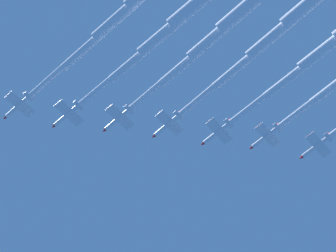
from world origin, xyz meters
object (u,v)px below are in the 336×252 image
(jet_port_mid, at_px, (269,39))
(jet_starboard_mid, at_px, (320,51))
(jet_starboard_inner, at_px, (207,42))
(jet_lead, at_px, (114,20))
(jet_port_inner, at_px, (157,38))

(jet_port_mid, relative_size, jet_starboard_mid, 1.02)
(jet_starboard_inner, bearing_deg, jet_starboard_mid, -48.43)
(jet_starboard_inner, height_order, jet_starboard_mid, jet_starboard_inner)
(jet_starboard_inner, xyz_separation_m, jet_port_mid, (8.79, -12.96, 0.14))
(jet_port_mid, bearing_deg, jet_lead, 134.42)
(jet_starboard_inner, bearing_deg, jet_port_inner, 134.55)
(jet_starboard_inner, height_order, jet_port_mid, jet_port_mid)
(jet_port_mid, xyz_separation_m, jet_starboard_mid, (10.14, -8.39, -1.43))
(jet_lead, relative_size, jet_starboard_mid, 1.02)
(jet_starboard_inner, bearing_deg, jet_lead, 141.18)
(jet_port_mid, bearing_deg, jet_starboard_inner, 124.17)
(jet_port_inner, relative_size, jet_starboard_mid, 0.93)
(jet_port_inner, distance_m, jet_starboard_mid, 40.89)
(jet_starboard_mid, bearing_deg, jet_port_inner, 132.47)
(jet_port_inner, bearing_deg, jet_starboard_mid, -47.53)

